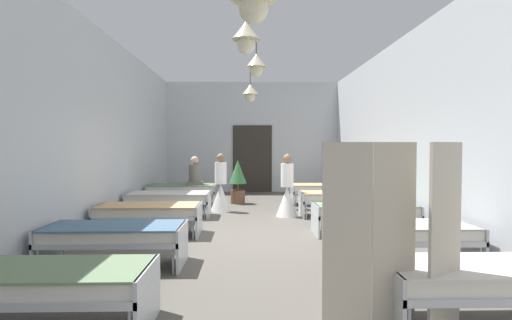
# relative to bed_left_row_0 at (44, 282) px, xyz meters

# --- Properties ---
(ground_plane) EXTENTS (6.75, 14.41, 0.10)m
(ground_plane) POSITION_rel_bed_left_row_0_xyz_m (2.02, 3.80, -0.49)
(ground_plane) COLOR #59544C
(room_shell) EXTENTS (6.55, 14.01, 3.96)m
(room_shell) POSITION_rel_bed_left_row_0_xyz_m (2.02, 5.17, 1.55)
(room_shell) COLOR silver
(room_shell) RESTS_ON ground
(bed_left_row_0) EXTENTS (1.90, 0.84, 0.57)m
(bed_left_row_0) POSITION_rel_bed_left_row_0_xyz_m (0.00, 0.00, 0.00)
(bed_left_row_0) COLOR #B7BCC1
(bed_left_row_0) RESTS_ON ground
(bed_right_row_0) EXTENTS (1.90, 0.84, 0.57)m
(bed_right_row_0) POSITION_rel_bed_left_row_0_xyz_m (4.05, 0.00, 0.00)
(bed_right_row_0) COLOR #B7BCC1
(bed_right_row_0) RESTS_ON ground
(bed_left_row_1) EXTENTS (1.90, 0.84, 0.57)m
(bed_left_row_1) POSITION_rel_bed_left_row_0_xyz_m (0.00, 1.90, 0.00)
(bed_left_row_1) COLOR #B7BCC1
(bed_left_row_1) RESTS_ON ground
(bed_right_row_1) EXTENTS (1.90, 0.84, 0.57)m
(bed_right_row_1) POSITION_rel_bed_left_row_0_xyz_m (4.05, 1.90, 0.00)
(bed_right_row_1) COLOR #B7BCC1
(bed_right_row_1) RESTS_ON ground
(bed_left_row_2) EXTENTS (1.90, 0.84, 0.57)m
(bed_left_row_2) POSITION_rel_bed_left_row_0_xyz_m (0.00, 3.80, 0.00)
(bed_left_row_2) COLOR #B7BCC1
(bed_left_row_2) RESTS_ON ground
(bed_right_row_2) EXTENTS (1.90, 0.84, 0.57)m
(bed_right_row_2) POSITION_rel_bed_left_row_0_xyz_m (4.05, 3.80, 0.00)
(bed_right_row_2) COLOR #B7BCC1
(bed_right_row_2) RESTS_ON ground
(bed_left_row_3) EXTENTS (1.90, 0.84, 0.57)m
(bed_left_row_3) POSITION_rel_bed_left_row_0_xyz_m (0.00, 5.70, 0.00)
(bed_left_row_3) COLOR #B7BCC1
(bed_left_row_3) RESTS_ON ground
(bed_right_row_3) EXTENTS (1.90, 0.84, 0.57)m
(bed_right_row_3) POSITION_rel_bed_left_row_0_xyz_m (4.05, 5.70, 0.00)
(bed_right_row_3) COLOR #B7BCC1
(bed_right_row_3) RESTS_ON ground
(bed_left_row_4) EXTENTS (1.90, 0.84, 0.57)m
(bed_left_row_4) POSITION_rel_bed_left_row_0_xyz_m (0.00, 7.60, 0.00)
(bed_left_row_4) COLOR #B7BCC1
(bed_left_row_4) RESTS_ON ground
(bed_right_row_4) EXTENTS (1.90, 0.84, 0.57)m
(bed_right_row_4) POSITION_rel_bed_left_row_0_xyz_m (4.05, 7.60, 0.00)
(bed_right_row_4) COLOR #B7BCC1
(bed_right_row_4) RESTS_ON ground
(nurse_near_aisle) EXTENTS (0.52, 0.52, 1.49)m
(nurse_near_aisle) POSITION_rel_bed_left_row_0_xyz_m (2.77, 5.71, 0.09)
(nurse_near_aisle) COLOR white
(nurse_near_aisle) RESTS_ON ground
(nurse_mid_aisle) EXTENTS (0.52, 0.52, 1.49)m
(nurse_mid_aisle) POSITION_rel_bed_left_row_0_xyz_m (1.16, 6.49, 0.09)
(nurse_mid_aisle) COLOR white
(nurse_mid_aisle) RESTS_ON ground
(patient_seated_primary) EXTENTS (0.44, 0.44, 0.80)m
(patient_seated_primary) POSITION_rel_bed_left_row_0_xyz_m (0.35, 7.60, 0.43)
(patient_seated_primary) COLOR slate
(patient_seated_primary) RESTS_ON bed_left_row_4
(potted_plant) EXTENTS (0.51, 0.51, 1.26)m
(potted_plant) POSITION_rel_bed_left_row_0_xyz_m (1.56, 7.83, 0.28)
(potted_plant) COLOR brown
(potted_plant) RESTS_ON ground
(privacy_screen) EXTENTS (1.24, 0.24, 1.70)m
(privacy_screen) POSITION_rel_bed_left_row_0_xyz_m (3.10, -0.24, 0.41)
(privacy_screen) COLOR #BCB29E
(privacy_screen) RESTS_ON ground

